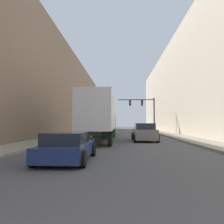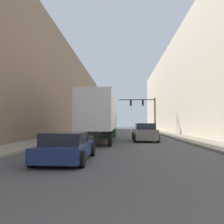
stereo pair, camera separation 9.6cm
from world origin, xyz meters
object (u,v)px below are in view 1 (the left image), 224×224
at_px(traffic_signal_gantry, 145,109).
at_px(sedan_car, 67,147).
at_px(semi_truck, 101,117).
at_px(suv_car, 144,132).

bearing_deg(traffic_signal_gantry, sedan_car, -103.88).
relative_size(semi_truck, traffic_signal_gantry, 2.23).
bearing_deg(traffic_signal_gantry, semi_truck, -112.30).
bearing_deg(sedan_car, traffic_signal_gantry, 76.12).
xyz_separation_m(sedan_car, suv_car, (4.54, 10.99, 0.18)).
relative_size(sedan_car, suv_car, 0.88).
distance_m(sedan_car, suv_car, 11.89).
xyz_separation_m(sedan_car, traffic_signal_gantry, (6.23, 25.20, 3.33)).
height_order(suv_car, traffic_signal_gantry, traffic_signal_gantry).
bearing_deg(semi_truck, sedan_car, -92.23).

